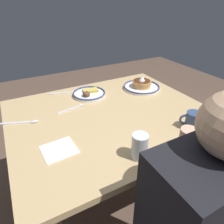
% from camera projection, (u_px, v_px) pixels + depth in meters
% --- Properties ---
extents(ground_plane, '(6.00, 6.00, 0.00)m').
position_uv_depth(ground_plane, '(112.00, 194.00, 1.58)').
color(ground_plane, brown).
extents(dining_table, '(1.17, 0.98, 0.75)m').
position_uv_depth(dining_table, '(111.00, 128.00, 1.26)').
color(dining_table, tan).
rests_on(dining_table, ground_plane).
extents(plate_near_main, '(0.23, 0.23, 0.05)m').
position_uv_depth(plate_near_main, '(89.00, 94.00, 1.41)').
color(plate_near_main, white).
rests_on(plate_near_main, dining_table).
extents(plate_center_pancakes, '(0.27, 0.27, 0.10)m').
position_uv_depth(plate_center_pancakes, '(142.00, 86.00, 1.51)').
color(plate_center_pancakes, white).
rests_on(plate_center_pancakes, dining_table).
extents(coffee_mug, '(0.10, 0.09, 0.09)m').
position_uv_depth(coffee_mug, '(193.00, 120.00, 1.05)').
color(coffee_mug, '#334772').
rests_on(coffee_mug, dining_table).
extents(drinking_glass, '(0.07, 0.07, 0.12)m').
position_uv_depth(drinking_glass, '(139.00, 148.00, 0.86)').
color(drinking_glass, silver).
rests_on(drinking_glass, dining_table).
extents(paper_napkin, '(0.16, 0.15, 0.00)m').
position_uv_depth(paper_napkin, '(59.00, 150.00, 0.92)').
color(paper_napkin, white).
rests_on(paper_napkin, dining_table).
extents(fork_near, '(0.18, 0.05, 0.01)m').
position_uv_depth(fork_near, '(71.00, 109.00, 1.25)').
color(fork_near, silver).
rests_on(fork_near, dining_table).
extents(fork_far, '(0.18, 0.07, 0.01)m').
position_uv_depth(fork_far, '(61.00, 93.00, 1.44)').
color(fork_far, silver).
rests_on(fork_far, dining_table).
extents(tea_spoon, '(0.19, 0.09, 0.01)m').
position_uv_depth(tea_spoon, '(25.00, 122.00, 1.11)').
color(tea_spoon, silver).
rests_on(tea_spoon, dining_table).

